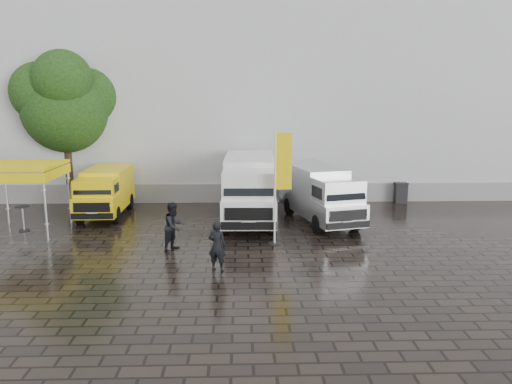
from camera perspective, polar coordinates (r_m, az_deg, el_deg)
ground at (r=19.06m, az=1.90°, el=-6.19°), size 120.00×120.00×0.00m
exhibition_hall at (r=34.32m, az=3.68°, el=11.62°), size 44.00×16.00×12.00m
hall_plinth at (r=26.81m, az=5.12°, el=-0.07°), size 44.00×0.15×1.00m
van_yellow at (r=24.61m, az=-16.82°, el=-0.10°), size 1.89×4.76×2.19m
van_white at (r=22.44m, az=-0.76°, el=0.23°), size 2.38×6.68×2.87m
van_silver at (r=22.52m, az=7.31°, el=-0.35°), size 3.24×5.97×2.46m
canopy_tent at (r=22.55m, az=-25.24°, el=2.40°), size 2.96×2.96×2.87m
flagpole at (r=18.79m, az=2.74°, el=1.23°), size 0.88×0.50×4.45m
tree at (r=28.06m, az=-21.02°, el=9.46°), size 4.53×4.53×8.14m
cocktail_table at (r=23.17m, az=-25.06°, el=-2.77°), size 0.60×0.60×1.06m
wheelie_bin at (r=27.57m, az=16.19°, el=-0.07°), size 0.69×0.69×1.09m
person_front at (r=16.27m, az=-4.46°, el=-6.17°), size 0.71×0.58×1.68m
person_tent at (r=18.62m, az=-9.38°, el=-3.88°), size 1.03×1.10×1.80m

